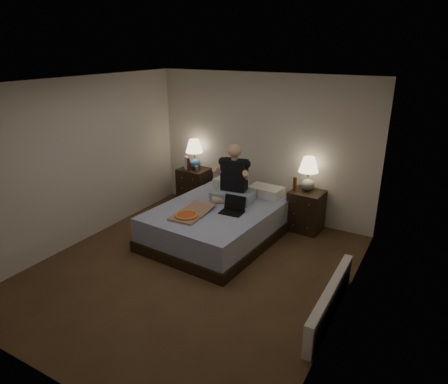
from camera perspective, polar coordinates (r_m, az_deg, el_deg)
The scene contains 19 objects.
floor at distance 5.65m, azimuth -4.60°, elevation -10.92°, with size 4.00×4.50×0.00m, color brown.
ceiling at distance 4.85m, azimuth -5.46°, elevation 15.24°, with size 4.00×4.50×0.00m, color white.
wall_back at distance 7.00m, azimuth 5.50°, elevation 6.43°, with size 4.00×2.50×0.00m, color beige.
wall_front at distance 3.66m, azimuth -25.54°, elevation -9.14°, with size 4.00×2.50×0.00m, color beige.
wall_left at distance 6.42m, azimuth -19.95°, elevation 3.99°, with size 4.50×2.50×0.00m, color beige.
wall_right at distance 4.37m, azimuth 17.27°, elevation -3.19°, with size 4.50×2.50×0.00m, color beige.
bed at distance 6.34m, azimuth -0.83°, elevation -4.38°, with size 1.62×2.16×0.54m, color #596CB3.
nightstand_left at distance 7.69m, azimuth -4.16°, elevation 0.82°, with size 0.55×0.49×0.71m, color black.
nightstand_right at distance 6.74m, azimuth 11.63°, elevation -2.65°, with size 0.52×0.47×0.68m, color black.
lamp_left at distance 7.50m, azimuth -4.25°, elevation 5.40°, with size 0.32×0.32×0.56m, color #295698, non-canonical shape.
lamp_right at distance 6.59m, azimuth 11.93°, elevation 2.54°, with size 0.32×0.32×0.56m, color gray, non-canonical shape.
water_bottle at distance 7.51m, azimuth -5.43°, elevation 4.15°, with size 0.07×0.07×0.25m, color silver.
soda_can at distance 7.40m, azimuth -3.90°, elevation 3.36°, with size 0.07×0.07×0.10m, color #B0B0AB.
beer_bottle_left at distance 7.47m, azimuth -5.06°, elevation 4.00°, with size 0.06×0.06×0.23m, color #5A1D0C.
beer_bottle_right at distance 6.57m, azimuth 10.07°, elevation 1.11°, with size 0.06×0.06×0.23m, color #58290C.
person at distance 6.34m, azimuth 1.32°, elevation 2.73°, with size 0.66×0.52×0.93m, color black, non-canonical shape.
laptop at distance 5.96m, azimuth 1.11°, elevation -1.96°, with size 0.34×0.28×0.24m, color black, non-canonical shape.
pizza_box at distance 5.84m, azimuth -5.41°, elevation -3.41°, with size 0.40×0.76×0.08m, color tan, non-canonical shape.
radiator at distance 4.83m, azimuth 14.92°, elevation -14.80°, with size 0.10×1.60×0.40m, color white.
Camera 1 is at (2.76, -3.96, 2.93)m, focal length 32.00 mm.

